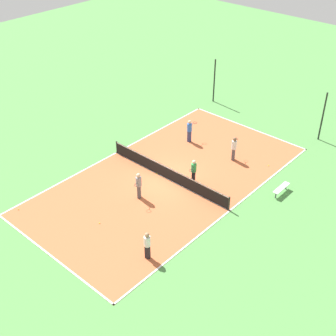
{
  "coord_description": "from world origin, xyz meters",
  "views": [
    {
      "loc": [
        17.0,
        -19.08,
        17.89
      ],
      "look_at": [
        0.0,
        0.0,
        0.9
      ],
      "focal_mm": 50.0,
      "sensor_mm": 36.0,
      "label": 1
    }
  ],
  "objects_px": {
    "tennis_ball_near_net": "(157,173)",
    "tennis_ball_far_baseline": "(18,209)",
    "player_baseline_gray": "(139,184)",
    "fence_post_back_left": "(214,81)",
    "player_far_white": "(234,147)",
    "player_near_blue": "(190,129)",
    "tennis_ball_midcourt": "(99,223)",
    "bench": "(281,188)",
    "fence_post_back_right": "(323,117)",
    "tennis_ball_left_sideline": "(268,165)",
    "tennis_net": "(168,173)",
    "player_far_green": "(194,170)",
    "player_near_white": "(147,244)"
  },
  "relations": [
    {
      "from": "player_near_white",
      "to": "tennis_ball_midcourt",
      "type": "distance_m",
      "value": 4.16
    },
    {
      "from": "tennis_ball_near_net",
      "to": "tennis_ball_far_baseline",
      "type": "bearing_deg",
      "value": -113.3
    },
    {
      "from": "player_near_blue",
      "to": "fence_post_back_right",
      "type": "xyz_separation_m",
      "value": [
        7.11,
        6.82,
        0.87
      ]
    },
    {
      "from": "tennis_ball_left_sideline",
      "to": "tennis_ball_near_net",
      "type": "bearing_deg",
      "value": -131.09
    },
    {
      "from": "tennis_ball_left_sideline",
      "to": "tennis_ball_far_baseline",
      "type": "distance_m",
      "value": 16.82
    },
    {
      "from": "player_baseline_gray",
      "to": "player_far_green",
      "type": "distance_m",
      "value": 3.87
    },
    {
      "from": "fence_post_back_right",
      "to": "fence_post_back_left",
      "type": "bearing_deg",
      "value": 180.0
    },
    {
      "from": "player_far_white",
      "to": "tennis_ball_far_baseline",
      "type": "relative_size",
      "value": 26.48
    },
    {
      "from": "player_near_blue",
      "to": "tennis_net",
      "type": "bearing_deg",
      "value": -153.04
    },
    {
      "from": "player_baseline_gray",
      "to": "tennis_ball_midcourt",
      "type": "xyz_separation_m",
      "value": [
        0.04,
        -3.35,
        -1.02
      ]
    },
    {
      "from": "tennis_ball_near_net",
      "to": "tennis_ball_left_sideline",
      "type": "relative_size",
      "value": 1.0
    },
    {
      "from": "tennis_ball_near_net",
      "to": "tennis_ball_far_baseline",
      "type": "distance_m",
      "value": 9.2
    },
    {
      "from": "player_baseline_gray",
      "to": "fence_post_back_left",
      "type": "relative_size",
      "value": 0.47
    },
    {
      "from": "bench",
      "to": "player_near_white",
      "type": "bearing_deg",
      "value": 166.61
    },
    {
      "from": "player_near_white",
      "to": "fence_post_back_left",
      "type": "xyz_separation_m",
      "value": [
        -9.08,
        17.8,
        0.92
      ]
    },
    {
      "from": "bench",
      "to": "player_baseline_gray",
      "type": "xyz_separation_m",
      "value": [
        -6.42,
        -6.35,
        0.68
      ]
    },
    {
      "from": "player_near_white",
      "to": "fence_post_back_right",
      "type": "height_order",
      "value": "fence_post_back_right"
    },
    {
      "from": "player_far_green",
      "to": "tennis_ball_midcourt",
      "type": "bearing_deg",
      "value": -36.04
    },
    {
      "from": "player_near_blue",
      "to": "player_baseline_gray",
      "type": "bearing_deg",
      "value": -161.19
    },
    {
      "from": "player_near_blue",
      "to": "fence_post_back_right",
      "type": "bearing_deg",
      "value": -43.04
    },
    {
      "from": "player_near_blue",
      "to": "tennis_ball_far_baseline",
      "type": "bearing_deg",
      "value": 172.44
    },
    {
      "from": "tennis_net",
      "to": "tennis_ball_far_baseline",
      "type": "distance_m",
      "value": 9.69
    },
    {
      "from": "tennis_ball_far_baseline",
      "to": "tennis_ball_midcourt",
      "type": "relative_size",
      "value": 1.0
    },
    {
      "from": "tennis_ball_near_net",
      "to": "tennis_ball_midcourt",
      "type": "relative_size",
      "value": 1.0
    },
    {
      "from": "player_far_white",
      "to": "player_far_green",
      "type": "xyz_separation_m",
      "value": [
        -0.36,
        -4.01,
        -0.08
      ]
    },
    {
      "from": "player_far_green",
      "to": "tennis_ball_near_net",
      "type": "bearing_deg",
      "value": -93.95
    },
    {
      "from": "tennis_net",
      "to": "tennis_ball_midcourt",
      "type": "xyz_separation_m",
      "value": [
        0.03,
        -6.07,
        -0.46
      ]
    },
    {
      "from": "player_far_white",
      "to": "player_far_green",
      "type": "height_order",
      "value": "player_far_white"
    },
    {
      "from": "bench",
      "to": "fence_post_back_right",
      "type": "relative_size",
      "value": 0.41
    },
    {
      "from": "tennis_ball_midcourt",
      "to": "fence_post_back_right",
      "type": "xyz_separation_m",
      "value": [
        4.98,
        17.67,
        1.87
      ]
    },
    {
      "from": "player_far_white",
      "to": "fence_post_back_right",
      "type": "xyz_separation_m",
      "value": [
        3.17,
        6.73,
        0.86
      ]
    },
    {
      "from": "player_far_white",
      "to": "tennis_ball_midcourt",
      "type": "bearing_deg",
      "value": 146.41
    },
    {
      "from": "tennis_net",
      "to": "fence_post_back_left",
      "type": "distance_m",
      "value": 12.71
    },
    {
      "from": "tennis_ball_midcourt",
      "to": "fence_post_back_right",
      "type": "bearing_deg",
      "value": 74.27
    },
    {
      "from": "player_far_green",
      "to": "tennis_ball_far_baseline",
      "type": "relative_size",
      "value": 24.79
    },
    {
      "from": "bench",
      "to": "fence_post_back_left",
      "type": "height_order",
      "value": "fence_post_back_left"
    },
    {
      "from": "player_near_blue",
      "to": "player_baseline_gray",
      "type": "relative_size",
      "value": 0.99
    },
    {
      "from": "player_baseline_gray",
      "to": "tennis_ball_far_baseline",
      "type": "distance_m",
      "value": 7.47
    },
    {
      "from": "tennis_net",
      "to": "player_near_white",
      "type": "relative_size",
      "value": 5.78
    },
    {
      "from": "player_near_blue",
      "to": "tennis_ball_midcourt",
      "type": "xyz_separation_m",
      "value": [
        2.14,
        -10.84,
        -1.0
      ]
    },
    {
      "from": "tennis_net",
      "to": "player_far_white",
      "type": "height_order",
      "value": "player_far_white"
    },
    {
      "from": "tennis_ball_left_sideline",
      "to": "fence_post_back_right",
      "type": "relative_size",
      "value": 0.02
    },
    {
      "from": "bench",
      "to": "player_far_white",
      "type": "distance_m",
      "value": 4.79
    },
    {
      "from": "tennis_net",
      "to": "tennis_ball_left_sideline",
      "type": "height_order",
      "value": "tennis_net"
    },
    {
      "from": "player_far_green",
      "to": "tennis_ball_left_sideline",
      "type": "relative_size",
      "value": 24.79
    },
    {
      "from": "tennis_net",
      "to": "player_baseline_gray",
      "type": "distance_m",
      "value": 2.78
    },
    {
      "from": "player_baseline_gray",
      "to": "player_near_blue",
      "type": "bearing_deg",
      "value": 161.13
    },
    {
      "from": "player_baseline_gray",
      "to": "fence_post_back_right",
      "type": "xyz_separation_m",
      "value": [
        5.01,
        14.32,
        0.86
      ]
    },
    {
      "from": "player_baseline_gray",
      "to": "tennis_ball_near_net",
      "type": "distance_m",
      "value": 3.02
    },
    {
      "from": "player_baseline_gray",
      "to": "fence_post_back_left",
      "type": "height_order",
      "value": "fence_post_back_left"
    }
  ]
}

